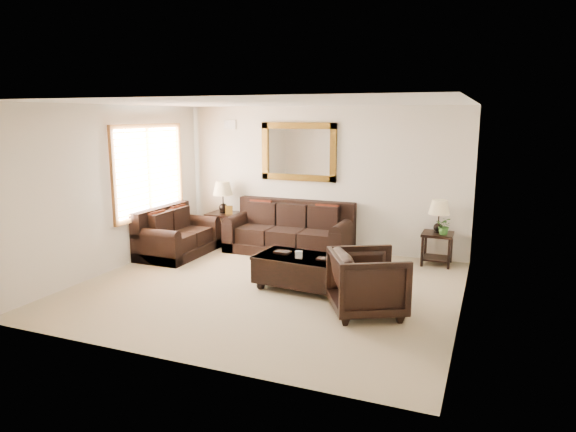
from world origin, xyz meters
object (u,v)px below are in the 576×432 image
at_px(sofa, 290,234).
at_px(armchair, 368,280).
at_px(end_table_left, 223,203).
at_px(loveseat, 176,237).
at_px(coffee_table, 305,269).
at_px(end_table_right, 438,223).

relative_size(sofa, armchair, 2.52).
relative_size(sofa, end_table_left, 1.86).
xyz_separation_m(loveseat, coffee_table, (2.86, -0.90, -0.02)).
bearing_deg(coffee_table, end_table_right, 55.34).
bearing_deg(coffee_table, sofa, 122.60).
xyz_separation_m(end_table_right, coffee_table, (-1.68, -2.02, -0.43)).
height_order(sofa, loveseat, sofa).
distance_m(sofa, armchair, 3.24).
bearing_deg(end_table_left, loveseat, -109.99).
distance_m(sofa, loveseat, 2.12).
relative_size(end_table_left, armchair, 1.36).
distance_m(coffee_table, armchair, 1.26).
height_order(end_table_left, end_table_right, end_table_left).
height_order(end_table_right, armchair, end_table_right).
height_order(sofa, armchair, sofa).
bearing_deg(armchair, coffee_table, 31.85).
relative_size(loveseat, armchair, 1.70).
distance_m(end_table_left, coffee_table, 3.21).
bearing_deg(sofa, armchair, -50.35).
distance_m(end_table_left, end_table_right, 4.14).
xyz_separation_m(end_table_right, armchair, (-0.59, -2.65, -0.28)).
relative_size(loveseat, coffee_table, 1.04).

